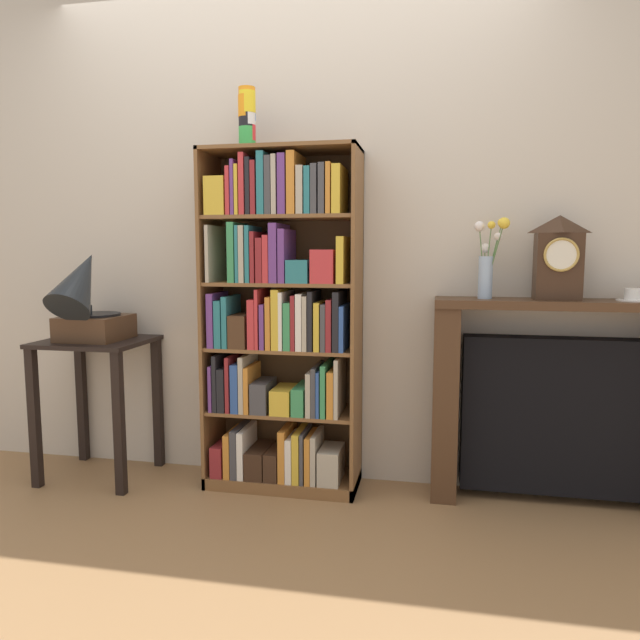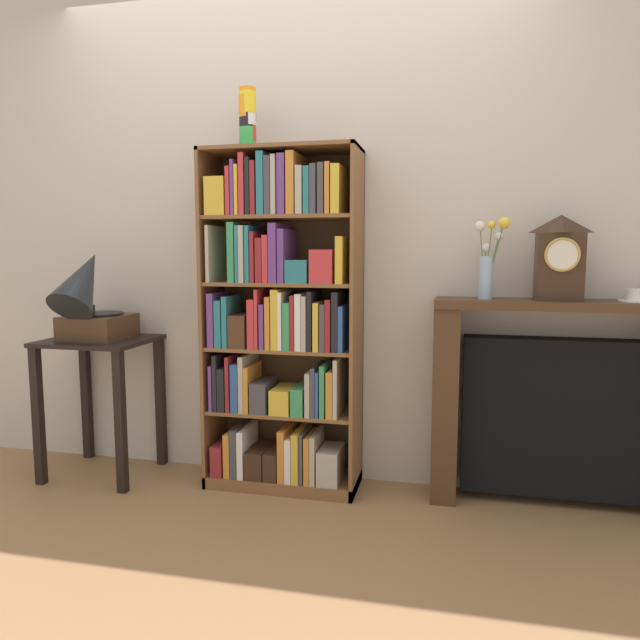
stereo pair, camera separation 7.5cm
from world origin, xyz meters
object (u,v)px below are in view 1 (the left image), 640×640
Objects in this scene: cup_stack at (247,118)px; fireplace_mantel at (559,404)px; flower_vase at (488,260)px; gramophone at (86,301)px; teacup_with_saucer at (634,296)px; mantel_clock at (558,258)px; side_table_left at (97,376)px; bookshelf at (281,328)px.

cup_stack is 0.25× the size of fireplace_mantel.
cup_stack is at bearing -177.57° from flower_vase.
cup_stack is 1.33m from flower_vase.
gramophone is at bearing -174.93° from flower_vase.
fireplace_mantel is 0.59m from teacup_with_saucer.
mantel_clock is 0.31m from flower_vase.
cup_stack is at bearing -178.38° from mantel_clock.
cup_stack is 1.60m from mantel_clock.
gramophone is 2.61m from teacup_with_saucer.
flower_vase is at bearing -177.08° from fireplace_mantel.
fireplace_mantel is (2.31, 0.13, -0.06)m from side_table_left.
bookshelf is at bearing 3.72° from side_table_left.
cup_stack reaches higher than gramophone.
fireplace_mantel is (1.49, 0.07, -1.35)m from cup_stack.
bookshelf is 1.02m from side_table_left.
flower_vase is at bearing 2.43° from cup_stack.
flower_vase is (-0.34, -0.02, 0.67)m from fireplace_mantel.
flower_vase is 2.54× the size of teacup_with_saucer.
fireplace_mantel is (2.31, 0.19, -0.47)m from gramophone.
cup_stack is at bearing -177.46° from fireplace_mantel.
bookshelf is at bearing -177.34° from fireplace_mantel.
side_table_left is 4.99× the size of teacup_with_saucer.
bookshelf is 1.63m from teacup_with_saucer.
gramophone is 1.38× the size of flower_vase.
bookshelf is 1.37m from fireplace_mantel.
teacup_with_saucer is at bearing 3.74° from gramophone.
cup_stack is 1.21m from gramophone.
fireplace_mantel is 3.10× the size of flower_vase.
gramophone reaches higher than teacup_with_saucer.
side_table_left is at bearing -176.89° from fireplace_mantel.
teacup_with_saucer is at bearing -4.37° from fireplace_mantel.
mantel_clock is at bearing -179.53° from teacup_with_saucer.
cup_stack is (-0.16, -0.00, 1.02)m from bookshelf.
cup_stack reaches higher than bookshelf.
gramophone is 3.50× the size of teacup_with_saucer.
bookshelf is 1.00m from gramophone.
gramophone is 1.99m from flower_vase.
teacup_with_saucer is (1.78, 0.04, -0.83)m from cup_stack.
gramophone is at bearing -171.29° from cup_stack.
side_table_left is 0.41m from gramophone.
mantel_clock reaches higher than side_table_left.
mantel_clock is 0.37m from teacup_with_saucer.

